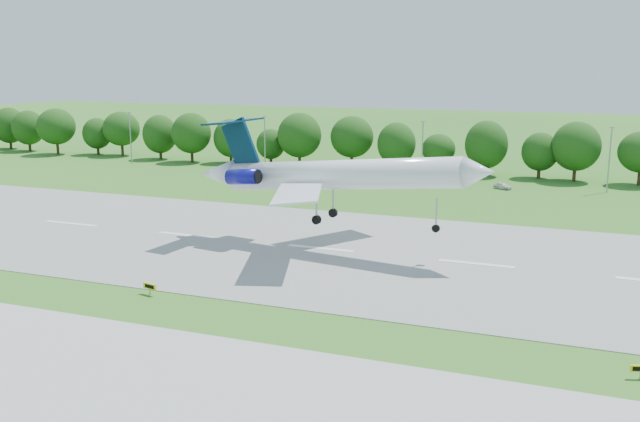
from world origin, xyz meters
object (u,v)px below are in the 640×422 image
Objects in this scene: service_vehicle_a at (397,179)px; service_vehicle_b at (503,186)px; airliner at (326,174)px; taxi_sign_left at (150,286)px.

service_vehicle_a is 20.99m from service_vehicle_b.
airliner reaches higher than taxi_sign_left.
airliner is at bearing 169.24° from service_vehicle_a.
taxi_sign_left is 0.48× the size of service_vehicle_a.
service_vehicle_b is (15.88, 53.56, -9.25)m from airliner.
airliner is 55.63m from service_vehicle_a.
service_vehicle_b reaches higher than service_vehicle_a.
service_vehicle_a is (5.45, 78.61, -0.31)m from taxi_sign_left.
service_vehicle_b is at bearing 79.81° from airliner.
taxi_sign_left is at bearing 159.95° from service_vehicle_a.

